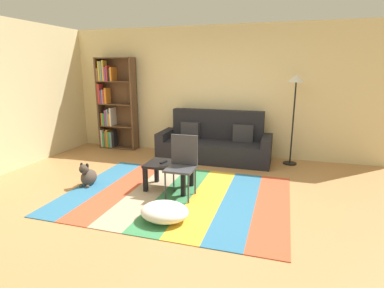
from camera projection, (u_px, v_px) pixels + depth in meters
ground_plane at (181, 197)px, 4.47m from camera, size 14.00×14.00×0.00m
back_wall at (219, 92)px, 6.51m from camera, size 6.80×0.10×2.70m
left_wall at (24, 95)px, 5.80m from camera, size 0.10×5.50×2.70m
rug at (176, 195)px, 4.54m from camera, size 3.23×2.42×0.01m
couch at (215, 144)px, 6.26m from camera, size 2.26×0.80×1.00m
bookshelf at (113, 105)px, 7.06m from camera, size 0.90×0.28×2.07m
coffee_table at (169, 168)px, 4.71m from camera, size 0.68×0.51×0.41m
pouf at (165, 212)px, 3.76m from camera, size 0.61×0.50×0.22m
dog at (88, 176)px, 4.89m from camera, size 0.22×0.35×0.40m
standing_lamp at (296, 90)px, 5.70m from camera, size 0.32×0.32×1.73m
tv_remote at (163, 162)px, 4.72m from camera, size 0.08×0.16×0.02m
folding_chair at (182, 161)px, 4.42m from camera, size 0.40×0.40×0.90m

